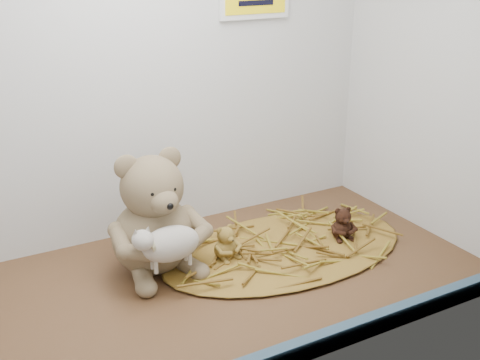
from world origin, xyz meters
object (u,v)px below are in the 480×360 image
toy_lamb (170,244)px  mini_teddy_brown (342,222)px  main_teddy (152,212)px  mini_teddy_tan (225,241)px

toy_lamb → mini_teddy_brown: size_ratio=2.04×
mini_teddy_brown → main_teddy: bearing=-179.9°
main_teddy → mini_teddy_tan: 17.31cm
main_teddy → mini_teddy_brown: size_ratio=3.46×
main_teddy → mini_teddy_brown: bearing=-15.1°
main_teddy → toy_lamb: main_teddy is taller
main_teddy → toy_lamb: (0.00, -9.43, -3.11)cm
mini_teddy_brown → mini_teddy_tan: bearing=-177.0°
main_teddy → mini_teddy_brown: 44.40cm
toy_lamb → mini_teddy_brown: (42.68, 0.36, -5.10)cm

